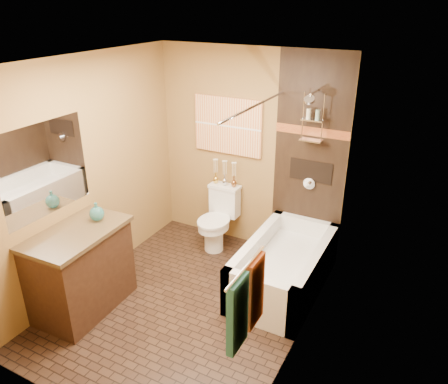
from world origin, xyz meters
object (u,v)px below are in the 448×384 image
Objects in this scene: sunset_painting at (228,126)px; vanity at (81,270)px; bathtub at (284,270)px; toilet at (218,218)px.

vanity is (-0.65, -2.01, -1.09)m from sunset_painting.
bathtub is 2.16m from vanity.
toilet is 0.75× the size of vanity.
sunset_painting reaches higher than bathtub.
toilet is at bearing 156.77° from bathtub.
bathtub is 1.43× the size of vanity.
sunset_painting is at bearing 90.91° from toilet.
vanity is at bearing -109.47° from toilet.
sunset_painting is 1.14× the size of toilet.
bathtub is 1.19m from toilet.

